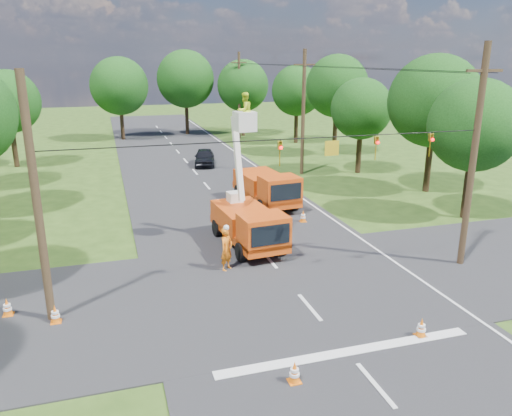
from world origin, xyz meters
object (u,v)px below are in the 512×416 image
object	(u,v)px
pole_right_mid	(303,112)
tree_right_b	(435,101)
tree_right_c	(361,109)
tree_far_a	(119,86)
bucket_truck	(248,216)
pole_left	(37,203)
second_truck	(267,187)
tree_far_c	(243,86)
distant_car	(205,157)
tree_right_a	(475,125)
ground_worker	(227,249)
tree_right_d	(337,86)
traffic_cone_5	(7,307)
pole_right_near	(474,157)
traffic_cone_4	(55,314)
tree_right_e	(297,91)
traffic_cone_6	(278,187)
traffic_cone_3	(303,216)
traffic_cone_0	(295,372)
traffic_cone_2	(269,231)
traffic_cone_1	(421,328)
tree_far_b	(185,79)
tree_left_f	(8,102)
pole_right_far	(239,95)

from	to	relation	value
pole_right_mid	tree_right_b	distance (m)	10.39
tree_right_c	tree_far_a	xyz separation A→B (m)	(-18.20, 24.00, 0.88)
bucket_truck	tree_far_a	distance (m)	38.43
pole_left	tree_right_c	distance (m)	29.61
second_truck	tree_far_c	size ratio (longest dim) A/B	0.71
distant_car	tree_right_a	size ratio (longest dim) A/B	0.52
ground_worker	tree_right_c	distance (m)	22.98
tree_right_d	bucket_truck	bearing A→B (deg)	-124.82
second_truck	traffic_cone_5	world-z (taller)	second_truck
traffic_cone_5	distant_car	bearing A→B (deg)	63.41
second_truck	pole_right_near	xyz separation A→B (m)	(5.74, -11.86, 3.88)
traffic_cone_4	tree_right_e	world-z (taller)	tree_right_e
traffic_cone_6	tree_far_a	size ratio (longest dim) A/B	0.07
tree_right_a	traffic_cone_3	bearing A→B (deg)	168.77
second_truck	traffic_cone_0	distance (m)	18.71
second_truck	tree_right_a	world-z (taller)	tree_right_a
traffic_cone_2	tree_right_a	xyz separation A→B (m)	(12.52, -0.01, 5.20)
tree_right_d	traffic_cone_1	bearing A→B (deg)	-110.39
second_truck	tree_far_b	size ratio (longest dim) A/B	0.63
ground_worker	tree_left_f	bearing A→B (deg)	73.47
traffic_cone_5	pole_right_near	distance (m)	20.18
traffic_cone_1	tree_right_c	xyz separation A→B (m)	(10.31, 24.03, 4.95)
traffic_cone_1	traffic_cone_4	bearing A→B (deg)	158.99
traffic_cone_0	tree_far_a	size ratio (longest dim) A/B	0.07
traffic_cone_6	pole_right_far	xyz separation A→B (m)	(3.89, 25.02, 4.75)
traffic_cone_2	pole_right_mid	distance (m)	16.58
tree_far_c	traffic_cone_0	bearing A→B (deg)	-103.70
ground_worker	traffic_cone_5	size ratio (longest dim) A/B	2.85
tree_left_f	traffic_cone_4	bearing A→B (deg)	-79.78
bucket_truck	tree_far_b	bearing A→B (deg)	80.29
second_truck	tree_right_a	bearing A→B (deg)	-33.94
traffic_cone_4	tree_far_a	xyz separation A→B (m)	(4.33, 43.34, 5.83)
pole_right_near	tree_far_a	distance (m)	45.08
traffic_cone_6	tree_right_d	size ratio (longest dim) A/B	0.07
traffic_cone_3	traffic_cone_6	distance (m)	7.09
ground_worker	pole_left	bearing A→B (deg)	157.76
traffic_cone_6	tree_left_f	bearing A→B (deg)	142.26
tree_right_c	tree_left_f	bearing A→B (deg)	158.55
tree_right_c	tree_right_e	xyz separation A→B (m)	(0.60, 16.00, 0.50)
traffic_cone_1	pole_right_far	size ratio (longest dim) A/B	0.07
traffic_cone_6	traffic_cone_0	bearing A→B (deg)	-107.96
traffic_cone_0	tree_far_c	bearing A→B (deg)	76.30
tree_right_e	tree_far_a	world-z (taller)	tree_far_a
pole_right_near	tree_right_a	xyz separation A→B (m)	(5.00, 6.00, 0.46)
traffic_cone_2	tree_right_b	distance (m)	16.41
traffic_cone_2	tree_left_f	distance (m)	29.21
traffic_cone_0	pole_right_far	bearing A→B (deg)	76.90
tree_far_a	tree_far_b	xyz separation A→B (m)	(8.00, 2.00, 0.62)
tree_right_c	tree_far_c	world-z (taller)	tree_far_c
distant_car	traffic_cone_0	bearing A→B (deg)	-84.30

